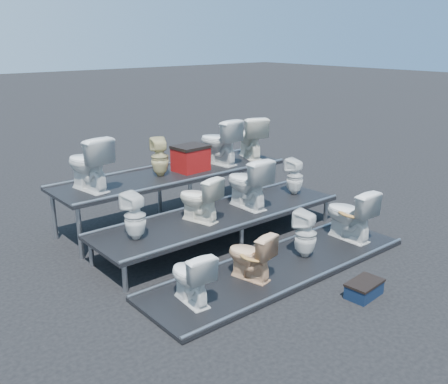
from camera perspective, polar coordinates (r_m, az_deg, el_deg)
ground at (r=7.98m, az=-0.32°, el=-5.67°), size 80.00×80.00×0.00m
tier_front at (r=7.10m, az=6.44°, el=-8.58°), size 4.20×1.20×0.06m
tier_mid at (r=7.89m, az=-0.32°, el=-4.14°), size 4.20×1.20×0.46m
tier_back at (r=8.81m, az=-5.70°, el=-0.51°), size 4.20×1.20×0.86m
toilet_0 at (r=6.03m, az=-3.82°, el=-9.61°), size 0.43×0.69×0.67m
toilet_1 at (r=6.58m, az=3.01°, el=-7.23°), size 0.50×0.71×0.66m
toilet_2 at (r=7.30m, az=9.32°, el=-4.73°), size 0.39×0.39×0.70m
toilet_3 at (r=8.03m, az=14.17°, el=-2.45°), size 0.47×0.81×0.83m
toilet_4 at (r=6.89m, az=-10.15°, el=-2.72°), size 0.35×0.36×0.66m
toilet_5 at (r=7.45m, az=-2.87°, el=-0.76°), size 0.55×0.76×0.70m
toilet_6 at (r=8.02m, az=2.68°, el=1.09°), size 0.48×0.82×0.83m
toilet_7 at (r=8.82m, az=8.10°, el=1.77°), size 0.31×0.32×0.63m
toilet_8 at (r=7.86m, az=-15.27°, el=3.19°), size 0.58×0.89×0.84m
toilet_9 at (r=8.47m, az=-7.36°, el=3.99°), size 0.37×0.38×0.65m
toilet_10 at (r=9.18m, az=-0.59°, el=5.80°), size 0.56×0.87×0.84m
toilet_11 at (r=9.69m, az=3.03°, el=6.30°), size 0.70×0.90×0.81m
red_crate at (r=8.77m, az=-3.82°, el=3.73°), size 0.59×0.49×0.40m
step_stool at (r=6.61m, az=15.71°, el=-10.71°), size 0.50×0.33×0.17m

